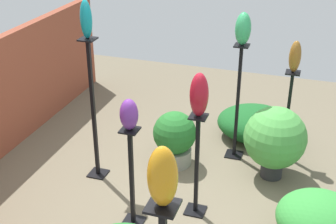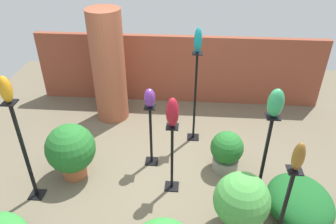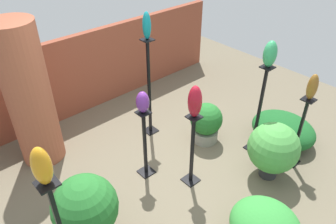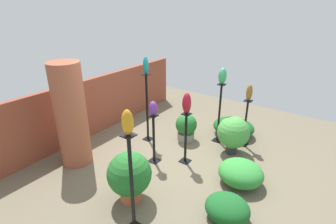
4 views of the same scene
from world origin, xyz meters
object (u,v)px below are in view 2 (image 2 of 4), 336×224
Objects in this scene: pedestal_bronze at (284,208)px; pedestal_jade at (263,165)px; brick_pillar at (109,67)px; pedestal_violet at (151,138)px; potted_plant_back_center at (71,150)px; potted_plant_mid_left at (241,201)px; art_vase_ruby at (172,112)px; art_vase_teal at (198,40)px; art_vase_violet at (150,98)px; art_vase_jade at (276,103)px; pedestal_amber at (26,156)px; potted_plant_front_right at (227,151)px; pedestal_ruby at (172,161)px; art_vase_bronze at (298,157)px; pedestal_teal at (195,101)px; art_vase_amber at (5,89)px.

pedestal_jade is (-0.18, 0.56, 0.15)m from pedestal_bronze.
brick_pillar reaches higher than pedestal_violet.
potted_plant_mid_left is (2.34, -0.78, -0.01)m from potted_plant_back_center.
pedestal_jade is 3.34× the size of art_vase_ruby.
potted_plant_back_center is at bearing -148.53° from art_vase_teal.
art_vase_violet reaches higher than potted_plant_back_center.
art_vase_ruby is 1.17× the size of art_vase_jade.
art_vase_jade is at bearing 107.40° from pedestal_bronze.
potted_plant_front_right is at bearing 16.28° from pedestal_amber.
brick_pillar is at bearing 141.03° from art_vase_jade.
art_vase_teal is 1.08× the size of art_vase_jade.
brick_pillar is 2.47× the size of potted_plant_mid_left.
pedestal_violet is at bearing 124.13° from pedestal_ruby.
art_vase_bronze is 1.24× the size of art_vase_violet.
pedestal_ruby is 1.65× the size of potted_plant_front_right.
potted_plant_back_center is (-0.21, -1.67, -0.54)m from brick_pillar.
brick_pillar is 3.18m from art_vase_jade.
potted_plant_mid_left is (-0.48, 0.08, -0.02)m from pedestal_bronze.
brick_pillar is at bearing 125.01° from art_vase_violet.
brick_pillar is 3.16m from pedestal_jade.
pedestal_amber is at bearing -144.94° from pedestal_teal.
art_vase_bronze reaches higher than potted_plant_back_center.
pedestal_bronze is at bearing -36.00° from pedestal_violet.
art_vase_bronze is (1.35, -0.72, 0.77)m from pedestal_ruby.
art_vase_teal is 1.14× the size of art_vase_amber.
pedestal_bronze is 3.21× the size of art_vase_amber.
pedestal_jade is 4.13× the size of art_vase_amber.
art_vase_violet is 0.75× the size of art_vase_teal.
pedestal_amber is at bearing 173.17° from potted_plant_mid_left.
pedestal_violet is 2.01m from art_vase_jade.
pedestal_violet is (0.90, -1.29, -0.56)m from brick_pillar.
pedestal_amber reaches higher than art_vase_bronze.
art_vase_amber reaches higher than pedestal_ruby.
pedestal_bronze is 3.27m from pedestal_amber.
art_vase_bronze is 0.66m from art_vase_jade.
pedestal_amber is 2.86m from art_vase_teal.
art_vase_teal is 1.70m from potted_plant_front_right.
art_vase_amber is (-3.06, -0.15, 1.05)m from pedestal_jade.
art_vase_teal reaches higher than art_vase_jade.
pedestal_bronze reaches higher than pedestal_ruby.
pedestal_jade is at bearing -7.65° from pedestal_ruby.
pedestal_bronze is 0.49m from potted_plant_mid_left.
pedestal_teal is at bearing 35.06° from art_vase_amber.
pedestal_bronze is 2.22m from pedestal_teal.
art_vase_ruby is 0.48× the size of potted_plant_back_center.
pedestal_ruby is at bearing 152.08° from pedestal_bronze.
art_vase_ruby reaches higher than potted_plant_back_center.
potted_plant_front_right is at bearing -56.11° from pedestal_teal.
art_vase_bronze is at bearing -7.23° from art_vase_amber.
pedestal_bronze is 1.24× the size of potted_plant_back_center.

